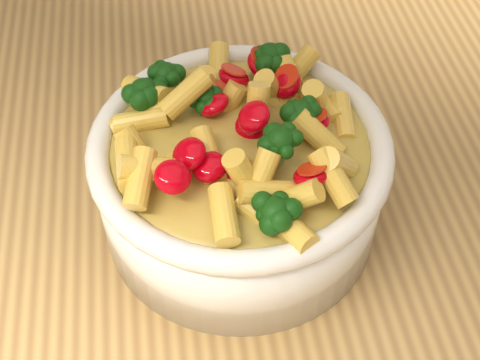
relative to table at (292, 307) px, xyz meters
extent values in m
cube|color=#B28A4C|center=(0.00, 0.00, 0.08)|extent=(1.20, 0.80, 0.04)
cylinder|color=white|center=(-0.04, 0.03, 0.14)|extent=(0.21, 0.21, 0.08)
ellipsoid|color=white|center=(-0.04, 0.03, 0.12)|extent=(0.20, 0.20, 0.03)
torus|color=white|center=(-0.04, 0.03, 0.19)|extent=(0.22, 0.22, 0.02)
ellipsoid|color=gold|center=(-0.04, 0.03, 0.19)|extent=(0.19, 0.19, 0.02)
camera|label=1|loc=(-0.09, -0.30, 0.53)|focal=50.00mm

